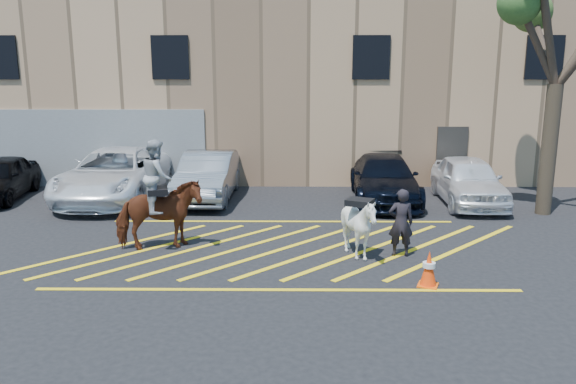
{
  "coord_description": "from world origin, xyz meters",
  "views": [
    {
      "loc": [
        0.28,
        -13.08,
        4.24
      ],
      "look_at": [
        0.17,
        0.2,
        1.3
      ],
      "focal_mm": 35.0,
      "sensor_mm": 36.0,
      "label": 1
    }
  ],
  "objects_px": {
    "handler": "(401,223)",
    "saddled_white": "(359,226)",
    "car_silver_sedan": "(208,176)",
    "mounted_bay": "(158,206)",
    "car_white_suv": "(468,180)",
    "car_blue_suv": "(384,179)",
    "car_white_pickup": "(115,174)",
    "tree": "(562,14)",
    "traffic_cone": "(429,268)"
  },
  "relations": [
    {
      "from": "car_white_pickup",
      "to": "mounted_bay",
      "type": "distance_m",
      "value": 5.9
    },
    {
      "from": "saddled_white",
      "to": "tree",
      "type": "height_order",
      "value": "tree"
    },
    {
      "from": "handler",
      "to": "traffic_cone",
      "type": "xyz_separation_m",
      "value": [
        0.22,
        -1.85,
        -0.42
      ]
    },
    {
      "from": "car_blue_suv",
      "to": "car_white_suv",
      "type": "bearing_deg",
      "value": -6.14
    },
    {
      "from": "car_silver_sedan",
      "to": "saddled_white",
      "type": "height_order",
      "value": "car_silver_sedan"
    },
    {
      "from": "car_silver_sedan",
      "to": "mounted_bay",
      "type": "xyz_separation_m",
      "value": [
        -0.37,
        -5.3,
        0.29
      ]
    },
    {
      "from": "mounted_bay",
      "to": "traffic_cone",
      "type": "height_order",
      "value": "mounted_bay"
    },
    {
      "from": "handler",
      "to": "car_white_pickup",
      "type": "bearing_deg",
      "value": -33.94
    },
    {
      "from": "car_silver_sedan",
      "to": "tree",
      "type": "relative_size",
      "value": 0.64
    },
    {
      "from": "car_white_pickup",
      "to": "traffic_cone",
      "type": "bearing_deg",
      "value": -39.5
    },
    {
      "from": "handler",
      "to": "mounted_bay",
      "type": "bearing_deg",
      "value": -3.88
    },
    {
      "from": "car_white_pickup",
      "to": "handler",
      "type": "distance_m",
      "value": 10.06
    },
    {
      "from": "handler",
      "to": "mounted_bay",
      "type": "height_order",
      "value": "mounted_bay"
    },
    {
      "from": "car_silver_sedan",
      "to": "tree",
      "type": "height_order",
      "value": "tree"
    },
    {
      "from": "car_white_suv",
      "to": "mounted_bay",
      "type": "distance_m",
      "value": 9.95
    },
    {
      "from": "mounted_bay",
      "to": "car_white_pickup",
      "type": "bearing_deg",
      "value": 116.86
    },
    {
      "from": "traffic_cone",
      "to": "tree",
      "type": "relative_size",
      "value": 0.1
    },
    {
      "from": "car_blue_suv",
      "to": "mounted_bay",
      "type": "distance_m",
      "value": 8.01
    },
    {
      "from": "car_white_pickup",
      "to": "saddled_white",
      "type": "height_order",
      "value": "car_white_pickup"
    },
    {
      "from": "car_white_suv",
      "to": "traffic_cone",
      "type": "distance_m",
      "value": 7.58
    },
    {
      "from": "car_white_suv",
      "to": "handler",
      "type": "height_order",
      "value": "handler"
    },
    {
      "from": "car_white_pickup",
      "to": "saddled_white",
      "type": "distance_m",
      "value": 9.37
    },
    {
      "from": "car_white_suv",
      "to": "car_white_pickup",
      "type": "bearing_deg",
      "value": -179.98
    },
    {
      "from": "car_white_pickup",
      "to": "tree",
      "type": "relative_size",
      "value": 0.81
    },
    {
      "from": "saddled_white",
      "to": "traffic_cone",
      "type": "height_order",
      "value": "saddled_white"
    },
    {
      "from": "car_silver_sedan",
      "to": "car_white_suv",
      "type": "bearing_deg",
      "value": -2.37
    },
    {
      "from": "car_blue_suv",
      "to": "handler",
      "type": "distance_m",
      "value": 5.57
    },
    {
      "from": "car_silver_sedan",
      "to": "saddled_white",
      "type": "bearing_deg",
      "value": -52.33
    },
    {
      "from": "car_blue_suv",
      "to": "traffic_cone",
      "type": "relative_size",
      "value": 6.8
    },
    {
      "from": "car_silver_sedan",
      "to": "tree",
      "type": "distance_m",
      "value": 11.51
    },
    {
      "from": "handler",
      "to": "traffic_cone",
      "type": "height_order",
      "value": "handler"
    },
    {
      "from": "car_white_suv",
      "to": "handler",
      "type": "relative_size",
      "value": 2.79
    },
    {
      "from": "car_white_pickup",
      "to": "traffic_cone",
      "type": "distance_m",
      "value": 11.39
    },
    {
      "from": "car_blue_suv",
      "to": "tree",
      "type": "bearing_deg",
      "value": -18.03
    },
    {
      "from": "car_blue_suv",
      "to": "tree",
      "type": "height_order",
      "value": "tree"
    },
    {
      "from": "car_silver_sedan",
      "to": "car_white_suv",
      "type": "xyz_separation_m",
      "value": [
        8.37,
        -0.57,
        -0.02
      ]
    },
    {
      "from": "car_silver_sedan",
      "to": "saddled_white",
      "type": "relative_size",
      "value": 2.75
    },
    {
      "from": "handler",
      "to": "saddled_white",
      "type": "height_order",
      "value": "handler"
    },
    {
      "from": "car_white_suv",
      "to": "traffic_cone",
      "type": "relative_size",
      "value": 6.04
    },
    {
      "from": "car_white_suv",
      "to": "saddled_white",
      "type": "relative_size",
      "value": 2.59
    },
    {
      "from": "car_white_pickup",
      "to": "car_silver_sedan",
      "type": "height_order",
      "value": "car_white_pickup"
    },
    {
      "from": "traffic_cone",
      "to": "car_white_suv",
      "type": "bearing_deg",
      "value": 67.63
    },
    {
      "from": "car_white_pickup",
      "to": "saddled_white",
      "type": "relative_size",
      "value": 3.49
    },
    {
      "from": "handler",
      "to": "traffic_cone",
      "type": "bearing_deg",
      "value": 97.37
    },
    {
      "from": "handler",
      "to": "traffic_cone",
      "type": "relative_size",
      "value": 2.16
    },
    {
      "from": "handler",
      "to": "mounted_bay",
      "type": "distance_m",
      "value": 5.66
    },
    {
      "from": "saddled_white",
      "to": "tree",
      "type": "distance_m",
      "value": 8.72
    },
    {
      "from": "car_white_pickup",
      "to": "car_blue_suv",
      "type": "xyz_separation_m",
      "value": [
        8.8,
        -0.13,
        -0.1
      ]
    },
    {
      "from": "car_silver_sedan",
      "to": "car_blue_suv",
      "type": "xyz_separation_m",
      "value": [
        5.77,
        -0.17,
        -0.05
      ]
    },
    {
      "from": "handler",
      "to": "tree",
      "type": "xyz_separation_m",
      "value": [
        4.97,
        3.88,
        4.9
      ]
    }
  ]
}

